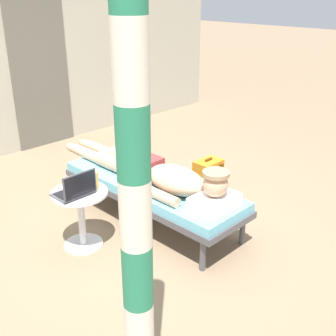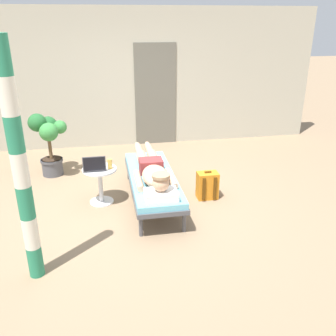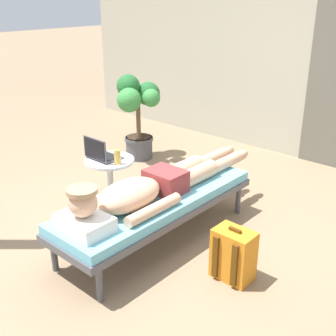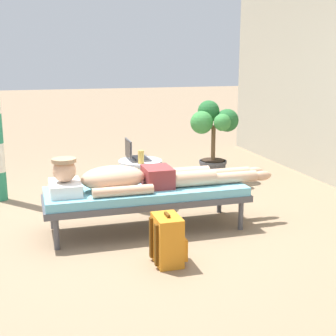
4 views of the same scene
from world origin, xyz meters
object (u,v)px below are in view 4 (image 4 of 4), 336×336
Objects in this scene: backpack at (168,240)px; lounge_chair at (146,195)px; side_table at (140,175)px; potted_plant at (214,134)px; person_reclining at (137,178)px; laptop at (134,154)px; drink_glass at (141,157)px.

lounge_chair is at bearing 178.23° from backpack.
side_table is 0.49× the size of potted_plant.
side_table is 1.55m from backpack.
person_reclining is 0.80m from laptop.
backpack is at bearing -3.13° from laptop.
person_reclining is 0.77m from side_table.
person_reclining is at bearing -16.78° from drink_glass.
side_table reaches higher than backpack.
person_reclining is at bearing -175.66° from backpack.
lounge_chair is 0.82m from backpack.
side_table is at bearing 164.65° from person_reclining.
person_reclining reaches higher than lounge_chair.
potted_plant is at bearing 150.53° from backpack.
laptop is at bearing 175.49° from lounge_chair.
potted_plant reaches higher than drink_glass.
person_reclining reaches higher than drink_glass.
backpack is at bearing -1.77° from lounge_chair.
potted_plant is (-1.53, 1.30, 0.29)m from lounge_chair.
laptop reaches higher than person_reclining.
potted_plant is (-0.74, 1.23, 0.05)m from laptop.
lounge_chair is 6.26× the size of laptop.
laptop reaches higher than drink_glass.
laptop is (-0.06, -0.05, 0.23)m from side_table.
backpack is 2.72m from potted_plant.
lounge_chair is 3.71× the size of side_table.
person_reclining is 15.51× the size of drink_glass.
lounge_chair is at bearing -40.27° from potted_plant.
person_reclining is at bearing -90.00° from lounge_chair.
drink_glass is at bearing -51.74° from potted_plant.
person_reclining reaches higher than backpack.
potted_plant is at bearing 137.91° from person_reclining.
side_table is 0.24m from laptop.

